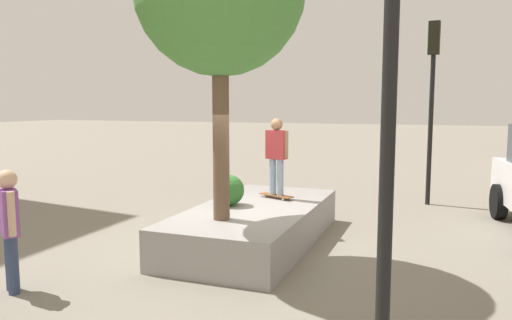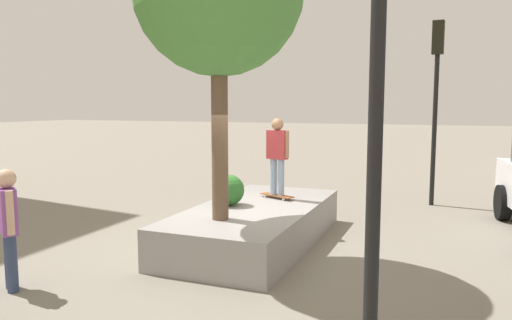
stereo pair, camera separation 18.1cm
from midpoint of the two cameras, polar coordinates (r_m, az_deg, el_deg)
The scene contains 8 objects.
ground_plane at distance 9.19m, azimuth -1.41°, elevation -10.30°, with size 120.00×120.00×0.00m, color gray.
planter_ledge at distance 9.44m, azimuth 0.55°, elevation -7.60°, with size 4.65×2.17×0.71m, color gray.
boxwood_shrub at distance 9.41m, azimuth -2.66°, elevation -3.56°, with size 0.60×0.60×0.60m, color #2D6628.
skateboard at distance 10.13m, azimuth 3.02°, elevation -4.24°, with size 0.51×0.82×0.07m.
skateboarder at distance 10.00m, azimuth 3.05°, elevation 1.06°, with size 0.27×0.53×1.60m.
traffic_light_corner at distance 3.97m, azimuth 15.66°, elevation 14.48°, with size 0.37×0.37×4.75m.
traffic_light_median at distance 13.57m, azimuth 20.89°, elevation 8.65°, with size 0.35×0.30×4.81m.
pedestrian_crossing at distance 7.73m, azimuth -26.60°, elevation -6.45°, with size 0.43×0.51×1.77m.
Camera 2 is at (8.06, 3.54, 2.66)m, focal length 33.87 mm.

